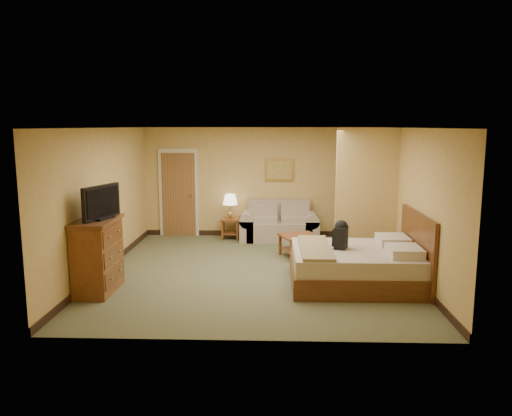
{
  "coord_description": "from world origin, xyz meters",
  "views": [
    {
      "loc": [
        0.31,
        -8.84,
        2.64
      ],
      "look_at": [
        -0.01,
        0.6,
        1.07
      ],
      "focal_mm": 35.0,
      "sensor_mm": 36.0,
      "label": 1
    }
  ],
  "objects_px": {
    "coffee_table": "(300,241)",
    "dresser": "(98,255)",
    "loveseat": "(279,227)",
    "bed": "(362,265)"
  },
  "relations": [
    {
      "from": "bed",
      "to": "coffee_table",
      "type": "bearing_deg",
      "value": 119.01
    },
    {
      "from": "loveseat",
      "to": "dresser",
      "type": "relative_size",
      "value": 1.53
    },
    {
      "from": "loveseat",
      "to": "dresser",
      "type": "height_order",
      "value": "dresser"
    },
    {
      "from": "dresser",
      "to": "coffee_table",
      "type": "bearing_deg",
      "value": 33.55
    },
    {
      "from": "coffee_table",
      "to": "loveseat",
      "type": "bearing_deg",
      "value": 104.15
    },
    {
      "from": "coffee_table",
      "to": "bed",
      "type": "xyz_separation_m",
      "value": [
        0.95,
        -1.72,
        0.01
      ]
    },
    {
      "from": "loveseat",
      "to": "bed",
      "type": "bearing_deg",
      "value": -67.7
    },
    {
      "from": "coffee_table",
      "to": "dresser",
      "type": "xyz_separation_m",
      "value": [
        -3.34,
        -2.21,
        0.27
      ]
    },
    {
      "from": "loveseat",
      "to": "coffee_table",
      "type": "bearing_deg",
      "value": -75.85
    },
    {
      "from": "loveseat",
      "to": "coffee_table",
      "type": "height_order",
      "value": "loveseat"
    }
  ]
}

